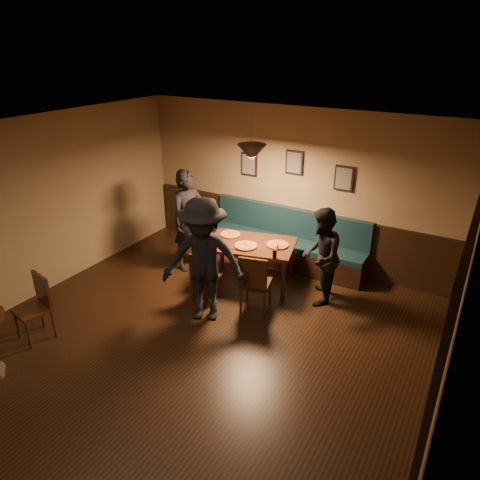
% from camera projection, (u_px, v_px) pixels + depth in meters
% --- Properties ---
extents(floor, '(7.00, 7.00, 0.00)m').
position_uv_depth(floor, '(177.00, 362.00, 5.69)').
color(floor, black).
rests_on(floor, ground).
extents(ceiling, '(7.00, 7.00, 0.00)m').
position_uv_depth(ceiling, '(161.00, 146.00, 4.53)').
color(ceiling, silver).
rests_on(ceiling, ground).
extents(wall_back, '(6.00, 0.00, 6.00)m').
position_uv_depth(wall_back, '(294.00, 187.00, 7.86)').
color(wall_back, '#8C704F').
rests_on(wall_back, ground).
extents(wall_left, '(0.00, 7.00, 7.00)m').
position_uv_depth(wall_left, '(10.00, 218.00, 6.49)').
color(wall_left, '#8C704F').
rests_on(wall_left, ground).
extents(wall_right, '(0.00, 7.00, 7.00)m').
position_uv_depth(wall_right, '(450.00, 350.00, 3.73)').
color(wall_right, '#8C704F').
rests_on(wall_right, ground).
extents(wainscot, '(5.88, 0.06, 1.00)m').
position_uv_depth(wainscot, '(291.00, 234.00, 8.21)').
color(wainscot, black).
rests_on(wainscot, ground).
extents(booth_bench, '(3.00, 0.60, 1.00)m').
position_uv_depth(booth_bench, '(285.00, 239.00, 8.00)').
color(booth_bench, '#0F232D').
rests_on(booth_bench, ground).
extents(window_frame, '(0.06, 2.56, 1.86)m').
position_uv_depth(window_frame, '(454.00, 310.00, 4.10)').
color(window_frame, black).
rests_on(window_frame, wall_right).
extents(window_glass, '(0.00, 2.40, 2.40)m').
position_uv_depth(window_glass, '(451.00, 309.00, 4.12)').
color(window_glass, black).
rests_on(window_glass, wall_right).
extents(picture_left, '(0.32, 0.04, 0.42)m').
position_uv_depth(picture_left, '(249.00, 164.00, 8.13)').
color(picture_left, black).
rests_on(picture_left, wall_back).
extents(picture_center, '(0.32, 0.04, 0.42)m').
position_uv_depth(picture_center, '(294.00, 162.00, 7.65)').
color(picture_center, black).
rests_on(picture_center, wall_back).
extents(picture_right, '(0.32, 0.04, 0.42)m').
position_uv_depth(picture_right, '(344.00, 178.00, 7.30)').
color(picture_right, black).
rests_on(picture_right, wall_back).
extents(pendant_lamp, '(0.44, 0.44, 0.25)m').
position_uv_depth(pendant_lamp, '(252.00, 153.00, 6.60)').
color(pendant_lamp, black).
rests_on(pendant_lamp, ceiling).
extents(dining_table, '(1.60, 1.23, 0.76)m').
position_uv_depth(dining_table, '(251.00, 264.00, 7.38)').
color(dining_table, black).
rests_on(dining_table, floor).
extents(chair_near_left, '(0.38, 0.38, 0.84)m').
position_uv_depth(chair_near_left, '(206.00, 276.00, 6.91)').
color(chair_near_left, black).
rests_on(chair_near_left, floor).
extents(chair_near_right, '(0.52, 0.52, 0.97)m').
position_uv_depth(chair_near_right, '(256.00, 282.00, 6.62)').
color(chair_near_right, black).
rests_on(chair_near_right, floor).
extents(diner_left, '(0.62, 0.76, 1.82)m').
position_uv_depth(diner_left, '(189.00, 221.00, 7.72)').
color(diner_left, black).
rests_on(diner_left, floor).
extents(diner_right, '(0.76, 0.88, 1.54)m').
position_uv_depth(diner_right, '(321.00, 257.00, 6.74)').
color(diner_right, black).
rests_on(diner_right, floor).
extents(diner_front, '(1.39, 1.12, 1.87)m').
position_uv_depth(diner_front, '(204.00, 261.00, 6.25)').
color(diner_front, black).
rests_on(diner_front, floor).
extents(pizza_a, '(0.36, 0.36, 0.04)m').
position_uv_depth(pizza_a, '(230.00, 234.00, 7.50)').
color(pizza_a, orange).
rests_on(pizza_a, dining_table).
extents(pizza_b, '(0.45, 0.45, 0.04)m').
position_uv_depth(pizza_b, '(246.00, 246.00, 7.08)').
color(pizza_b, orange).
rests_on(pizza_b, dining_table).
extents(pizza_c, '(0.40, 0.40, 0.04)m').
position_uv_depth(pizza_c, '(278.00, 245.00, 7.12)').
color(pizza_c, orange).
rests_on(pizza_c, dining_table).
extents(soda_glass, '(0.08, 0.08, 0.14)m').
position_uv_depth(soda_glass, '(275.00, 254.00, 6.70)').
color(soda_glass, black).
rests_on(soda_glass, dining_table).
extents(tabasco_bottle, '(0.03, 0.03, 0.11)m').
position_uv_depth(tabasco_bottle, '(278.00, 247.00, 6.96)').
color(tabasco_bottle, maroon).
rests_on(tabasco_bottle, dining_table).
extents(napkin_a, '(0.15, 0.15, 0.01)m').
position_uv_depth(napkin_a, '(228.00, 231.00, 7.66)').
color(napkin_a, '#228029').
rests_on(napkin_a, dining_table).
extents(napkin_b, '(0.20, 0.20, 0.01)m').
position_uv_depth(napkin_b, '(211.00, 242.00, 7.27)').
color(napkin_b, '#1D7038').
rests_on(napkin_b, dining_table).
extents(cutlery_set, '(0.18, 0.04, 0.00)m').
position_uv_depth(cutlery_set, '(238.00, 250.00, 6.97)').
color(cutlery_set, silver).
rests_on(cutlery_set, dining_table).
extents(cafe_chair_far, '(0.48, 0.48, 0.92)m').
position_uv_depth(cafe_chair_far, '(32.00, 309.00, 5.98)').
color(cafe_chair_far, black).
rests_on(cafe_chair_far, floor).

